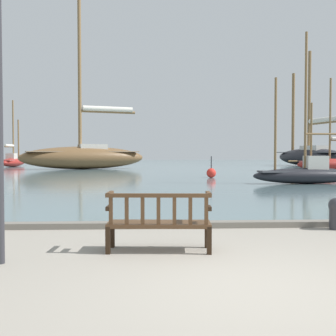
{
  "coord_description": "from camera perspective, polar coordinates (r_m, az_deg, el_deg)",
  "views": [
    {
      "loc": [
        -1.14,
        -4.7,
        1.53
      ],
      "look_at": [
        -0.5,
        10.0,
        1.0
      ],
      "focal_mm": 45.0,
      "sensor_mm": 36.0,
      "label": 1
    }
  ],
  "objects": [
    {
      "name": "sailboat_centre_channel",
      "position": [
        20.87,
        18.43,
        -0.59
      ],
      "size": [
        5.34,
        1.49,
        7.08
      ],
      "color": "black",
      "rests_on": "harbor_water"
    },
    {
      "name": "park_bench",
      "position": [
        6.57,
        -1.24,
        -7.22
      ],
      "size": [
        1.63,
        0.61,
        0.92
      ],
      "color": "black",
      "rests_on": "ground"
    },
    {
      "name": "channel_buoy",
      "position": [
        24.63,
        5.88,
        -0.65
      ],
      "size": [
        0.56,
        0.56,
        1.26
      ],
      "color": "red",
      "rests_on": "harbor_water"
    },
    {
      "name": "ground_plane",
      "position": [
        5.07,
        11.0,
        -15.54
      ],
      "size": [
        160.0,
        160.0,
        0.0
      ],
      "primitive_type": "plane",
      "color": "gray"
    },
    {
      "name": "sailboat_mid_port",
      "position": [
        47.46,
        -20.26,
        0.93
      ],
      "size": [
        1.8,
        5.78,
        7.02
      ],
      "color": "maroon",
      "rests_on": "harbor_water"
    },
    {
      "name": "sailboat_outer_starboard",
      "position": [
        36.59,
        21.26,
        0.67
      ],
      "size": [
        6.48,
        1.65,
        7.46
      ],
      "color": "maroon",
      "rests_on": "harbor_water"
    },
    {
      "name": "sailboat_nearest_starboard",
      "position": [
        48.63,
        18.73,
        1.73
      ],
      "size": [
        5.96,
        11.76,
        12.57
      ],
      "color": "black",
      "rests_on": "harbor_water"
    },
    {
      "name": "harbor_water",
      "position": [
        48.74,
        -1.16,
        0.31
      ],
      "size": [
        100.0,
        80.0,
        0.08
      ],
      "primitive_type": "cube",
      "color": "slate",
      "rests_on": "ground"
    },
    {
      "name": "sailboat_far_starboard",
      "position": [
        38.28,
        -11.3,
        1.73
      ],
      "size": [
        11.48,
        6.57,
        15.11
      ],
      "color": "brown",
      "rests_on": "harbor_water"
    },
    {
      "name": "quay_edge_kerb",
      "position": [
        8.75,
        5.06,
        -7.62
      ],
      "size": [
        40.0,
        0.3,
        0.12
      ],
      "primitive_type": "cube",
      "color": "slate",
      "rests_on": "ground"
    },
    {
      "name": "mooring_bollard",
      "position": [
        9.09,
        21.82,
        -5.54
      ],
      "size": [
        0.31,
        0.31,
        0.64
      ],
      "color": "#2D2D33",
      "rests_on": "ground"
    }
  ]
}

